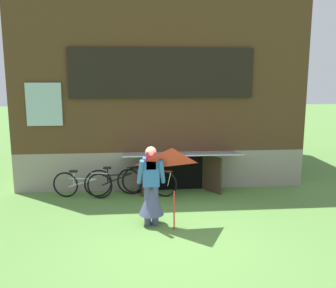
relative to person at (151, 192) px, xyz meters
name	(u,v)px	position (x,y,z in m)	size (l,w,h in m)	color
ground_plane	(173,235)	(0.41, -0.56, -0.71)	(60.00, 60.00, 0.00)	#56843D
log_house	(156,86)	(0.41, 5.22, 1.99)	(7.89, 6.67, 5.41)	gray
person	(151,192)	(0.00, 0.00, 0.00)	(0.61, 0.53, 1.68)	#474C75
kite	(172,170)	(0.37, -0.59, 0.62)	(1.00, 1.09, 1.62)	red
bicycle_red	(147,182)	(-0.04, 1.96, -0.35)	(1.56, 0.55, 0.74)	black
bicycle_black	(117,181)	(-0.80, 2.07, -0.34)	(1.66, 0.43, 0.77)	black
bicycle_silver	(82,185)	(-1.67, 1.92, -0.36)	(1.55, 0.36, 0.72)	black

